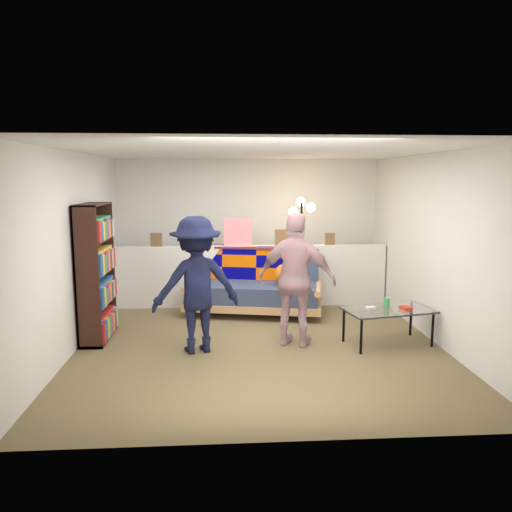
{
  "coord_description": "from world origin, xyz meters",
  "views": [
    {
      "loc": [
        -0.44,
        -6.18,
        2.09
      ],
      "look_at": [
        0.0,
        0.4,
        1.05
      ],
      "focal_mm": 35.0,
      "sensor_mm": 36.0,
      "label": 1
    }
  ],
  "objects_px": {
    "person_left": "(196,285)",
    "person_right": "(296,280)",
    "bookshelf": "(96,277)",
    "coffee_table": "(389,311)",
    "floor_lamp": "(301,230)",
    "futon_sofa": "(256,286)"
  },
  "relations": [
    {
      "from": "futon_sofa",
      "to": "bookshelf",
      "type": "relative_size",
      "value": 1.25
    },
    {
      "from": "person_left",
      "to": "person_right",
      "type": "bearing_deg",
      "value": 170.13
    },
    {
      "from": "futon_sofa",
      "to": "coffee_table",
      "type": "height_order",
      "value": "futon_sofa"
    },
    {
      "from": "coffee_table",
      "to": "person_left",
      "type": "xyz_separation_m",
      "value": [
        -2.39,
        -0.08,
        0.4
      ]
    },
    {
      "from": "floor_lamp",
      "to": "coffee_table",
      "type": "bearing_deg",
      "value": -65.62
    },
    {
      "from": "coffee_table",
      "to": "floor_lamp",
      "type": "distance_m",
      "value": 2.18
    },
    {
      "from": "bookshelf",
      "to": "floor_lamp",
      "type": "distance_m",
      "value": 3.21
    },
    {
      "from": "coffee_table",
      "to": "bookshelf",
      "type": "bearing_deg",
      "value": 172.68
    },
    {
      "from": "bookshelf",
      "to": "coffee_table",
      "type": "height_order",
      "value": "bookshelf"
    },
    {
      "from": "futon_sofa",
      "to": "coffee_table",
      "type": "relative_size",
      "value": 1.87
    },
    {
      "from": "futon_sofa",
      "to": "person_left",
      "type": "xyz_separation_m",
      "value": [
        -0.83,
        -1.7,
        0.41
      ]
    },
    {
      "from": "bookshelf",
      "to": "person_right",
      "type": "relative_size",
      "value": 1.05
    },
    {
      "from": "floor_lamp",
      "to": "person_right",
      "type": "bearing_deg",
      "value": -100.72
    },
    {
      "from": "futon_sofa",
      "to": "floor_lamp",
      "type": "height_order",
      "value": "floor_lamp"
    },
    {
      "from": "bookshelf",
      "to": "floor_lamp",
      "type": "xyz_separation_m",
      "value": [
        2.88,
        1.35,
        0.44
      ]
    },
    {
      "from": "floor_lamp",
      "to": "person_right",
      "type": "relative_size",
      "value": 1.06
    },
    {
      "from": "floor_lamp",
      "to": "person_left",
      "type": "xyz_separation_m",
      "value": [
        -1.56,
        -1.91,
        -0.44
      ]
    },
    {
      "from": "bookshelf",
      "to": "person_right",
      "type": "xyz_separation_m",
      "value": [
        2.54,
        -0.43,
        0.01
      ]
    },
    {
      "from": "coffee_table",
      "to": "floor_lamp",
      "type": "xyz_separation_m",
      "value": [
        -0.83,
        1.83,
        0.84
      ]
    },
    {
      "from": "futon_sofa",
      "to": "person_right",
      "type": "relative_size",
      "value": 1.32
    },
    {
      "from": "floor_lamp",
      "to": "futon_sofa",
      "type": "bearing_deg",
      "value": -163.6
    },
    {
      "from": "coffee_table",
      "to": "person_right",
      "type": "distance_m",
      "value": 1.24
    }
  ]
}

